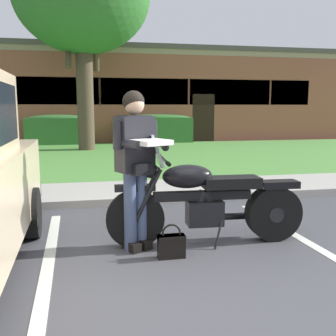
{
  "coord_description": "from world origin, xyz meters",
  "views": [
    {
      "loc": [
        -0.76,
        -3.15,
        1.53
      ],
      "look_at": [
        0.11,
        1.11,
        0.85
      ],
      "focal_mm": 41.48,
      "sensor_mm": 36.0,
      "label": 1
    }
  ],
  "objects_px": {
    "rider_person": "(136,158)",
    "handbag": "(171,244)",
    "motorcycle": "(213,201)",
    "brick_building": "(97,97)",
    "hedge_center_left": "(58,129)",
    "hedge_center_right": "(155,128)"
  },
  "relations": [
    {
      "from": "rider_person",
      "to": "handbag",
      "type": "height_order",
      "value": "rider_person"
    },
    {
      "from": "motorcycle",
      "to": "hedge_center_right",
      "type": "height_order",
      "value": "motorcycle"
    },
    {
      "from": "motorcycle",
      "to": "rider_person",
      "type": "distance_m",
      "value": 1.01
    },
    {
      "from": "hedge_center_left",
      "to": "brick_building",
      "type": "height_order",
      "value": "brick_building"
    },
    {
      "from": "hedge_center_right",
      "to": "brick_building",
      "type": "relative_size",
      "value": 0.14
    },
    {
      "from": "motorcycle",
      "to": "hedge_center_left",
      "type": "relative_size",
      "value": 0.9
    },
    {
      "from": "motorcycle",
      "to": "hedge_center_right",
      "type": "xyz_separation_m",
      "value": [
        1.43,
        12.17,
        0.16
      ]
    },
    {
      "from": "brick_building",
      "to": "hedge_center_right",
      "type": "bearing_deg",
      "value": -68.25
    },
    {
      "from": "hedge_center_right",
      "to": "brick_building",
      "type": "distance_m",
      "value": 6.3
    },
    {
      "from": "rider_person",
      "to": "handbag",
      "type": "distance_m",
      "value": 0.97
    },
    {
      "from": "handbag",
      "to": "brick_building",
      "type": "relative_size",
      "value": 0.02
    },
    {
      "from": "motorcycle",
      "to": "rider_person",
      "type": "height_order",
      "value": "rider_person"
    },
    {
      "from": "handbag",
      "to": "brick_building",
      "type": "distance_m",
      "value": 18.31
    },
    {
      "from": "handbag",
      "to": "hedge_center_right",
      "type": "bearing_deg",
      "value": 80.99
    },
    {
      "from": "motorcycle",
      "to": "brick_building",
      "type": "height_order",
      "value": "brick_building"
    },
    {
      "from": "brick_building",
      "to": "hedge_center_left",
      "type": "bearing_deg",
      "value": -106.84
    },
    {
      "from": "rider_person",
      "to": "brick_building",
      "type": "relative_size",
      "value": 0.08
    },
    {
      "from": "motorcycle",
      "to": "handbag",
      "type": "bearing_deg",
      "value": -148.39
    },
    {
      "from": "rider_person",
      "to": "brick_building",
      "type": "xyz_separation_m",
      "value": [
        0.03,
        17.89,
        1.09
      ]
    },
    {
      "from": "handbag",
      "to": "brick_building",
      "type": "height_order",
      "value": "brick_building"
    },
    {
      "from": "hedge_center_left",
      "to": "brick_building",
      "type": "bearing_deg",
      "value": 73.16
    },
    {
      "from": "rider_person",
      "to": "brick_building",
      "type": "height_order",
      "value": "brick_building"
    }
  ]
}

